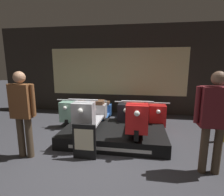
% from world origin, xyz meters
% --- Properties ---
extents(ground_plane, '(30.00, 30.00, 0.00)m').
position_xyz_m(ground_plane, '(0.00, 0.00, 0.00)').
color(ground_plane, '#38383D').
extents(shop_wall_back, '(9.11, 0.09, 3.20)m').
position_xyz_m(shop_wall_back, '(0.00, 3.38, 1.60)').
color(shop_wall_back, '#28231E').
rests_on(shop_wall_back, ground_plane).
extents(display_platform, '(2.45, 1.57, 0.29)m').
position_xyz_m(display_platform, '(0.26, 0.90, 0.15)').
color(display_platform, black).
rests_on(display_platform, ground_plane).
extents(scooter_display_left, '(0.63, 1.71, 0.83)m').
position_xyz_m(scooter_display_left, '(-0.30, 0.88, 0.63)').
color(scooter_display_left, black).
rests_on(scooter_display_left, display_platform).
extents(scooter_display_right, '(0.63, 1.71, 0.83)m').
position_xyz_m(scooter_display_right, '(0.81, 0.88, 0.63)').
color(scooter_display_right, black).
rests_on(scooter_display_right, display_platform).
extents(scooter_backrow_0, '(0.63, 1.71, 0.83)m').
position_xyz_m(scooter_backrow_0, '(-1.20, 2.16, 0.33)').
color(scooter_backrow_0, black).
rests_on(scooter_backrow_0, ground_plane).
extents(scooter_backrow_1, '(0.63, 1.71, 0.83)m').
position_xyz_m(scooter_backrow_1, '(-0.35, 2.16, 0.33)').
color(scooter_backrow_1, black).
rests_on(scooter_backrow_1, ground_plane).
extents(scooter_backrow_2, '(0.63, 1.71, 0.83)m').
position_xyz_m(scooter_backrow_2, '(0.49, 2.16, 0.33)').
color(scooter_backrow_2, black).
rests_on(scooter_backrow_2, ground_plane).
extents(scooter_backrow_3, '(0.63, 1.71, 0.83)m').
position_xyz_m(scooter_backrow_3, '(1.33, 2.16, 0.33)').
color(scooter_backrow_3, black).
rests_on(scooter_backrow_3, ground_plane).
extents(person_left_browsing, '(0.56, 0.22, 1.70)m').
position_xyz_m(person_left_browsing, '(-1.37, -0.17, 0.99)').
color(person_left_browsing, '#473828').
rests_on(person_left_browsing, ground_plane).
extents(person_right_browsing, '(0.63, 0.26, 1.72)m').
position_xyz_m(person_right_browsing, '(2.05, -0.17, 1.03)').
color(person_right_browsing, '#473828').
rests_on(person_right_browsing, ground_plane).
extents(price_sign_board, '(0.46, 0.04, 0.71)m').
position_xyz_m(price_sign_board, '(-0.18, -0.08, 0.36)').
color(price_sign_board, black).
rests_on(price_sign_board, ground_plane).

